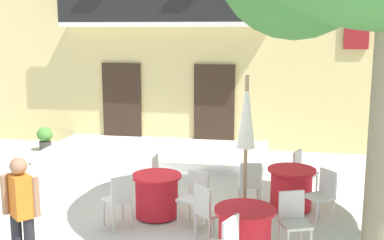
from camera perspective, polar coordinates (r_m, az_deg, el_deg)
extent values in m
plane|color=beige|center=(8.90, -4.91, -10.70)|extent=(120.00, 120.00, 0.00)
cube|color=#DBC67F|center=(15.32, -1.20, 12.50)|extent=(13.00, 4.00, 7.50)
cube|color=#332319|center=(13.84, -8.13, 1.81)|extent=(1.10, 0.08, 2.30)
cube|color=#332319|center=(13.25, 2.60, 1.52)|extent=(1.10, 0.08, 2.30)
cube|color=silver|center=(13.04, -3.27, 11.03)|extent=(5.60, 0.65, 0.12)
cube|color=black|center=(12.77, -3.62, 13.33)|extent=(5.60, 0.06, 0.90)
cylinder|color=#995638|center=(13.79, -12.78, 11.53)|extent=(0.25, 0.25, 0.25)
ellipsoid|color=#38843D|center=(13.80, -12.83, 12.74)|extent=(0.32, 0.32, 0.33)
cylinder|color=#47423D|center=(13.07, -3.26, 11.89)|extent=(0.30, 0.30, 0.27)
ellipsoid|color=#2D7533|center=(13.08, -3.27, 13.10)|extent=(0.39, 0.39, 0.28)
cylinder|color=slate|center=(12.73, 7.09, 11.97)|extent=(0.33, 0.33, 0.32)
ellipsoid|color=#2D7533|center=(12.74, 7.12, 13.34)|extent=(0.43, 0.43, 0.29)
cube|color=silver|center=(12.51, -4.14, -3.83)|extent=(5.55, 2.54, 0.25)
cylinder|color=red|center=(8.59, -4.12, -8.86)|extent=(0.74, 0.74, 0.68)
cylinder|color=red|center=(8.48, -4.16, -6.50)|extent=(0.86, 0.86, 0.04)
cylinder|color=#2D2823|center=(8.72, -4.09, -11.06)|extent=(0.44, 0.44, 0.03)
cylinder|color=silver|center=(8.00, 0.36, -11.44)|extent=(0.04, 0.04, 0.45)
cylinder|color=silver|center=(8.18, -1.64, -10.93)|extent=(0.04, 0.04, 0.45)
cylinder|color=silver|center=(8.26, 1.71, -10.71)|extent=(0.04, 0.04, 0.45)
cylinder|color=silver|center=(8.44, -0.25, -10.24)|extent=(0.04, 0.04, 0.45)
cube|color=silver|center=(8.14, 0.05, -9.21)|extent=(0.53, 0.53, 0.04)
cube|color=silver|center=(8.20, 0.77, -7.35)|extent=(0.36, 0.19, 0.42)
cylinder|color=silver|center=(9.46, -1.92, -7.92)|extent=(0.04, 0.04, 0.45)
cylinder|color=silver|center=(9.15, -2.29, -8.59)|extent=(0.04, 0.04, 0.45)
cylinder|color=silver|center=(9.52, -3.96, -7.82)|extent=(0.04, 0.04, 0.45)
cylinder|color=silver|center=(9.21, -4.40, -8.47)|extent=(0.04, 0.04, 0.45)
cube|color=silver|center=(9.26, -3.16, -6.76)|extent=(0.42, 0.42, 0.04)
cube|color=silver|center=(9.23, -4.27, -5.34)|extent=(0.06, 0.38, 0.42)
cylinder|color=silver|center=(8.38, -10.21, -10.56)|extent=(0.04, 0.04, 0.45)
cylinder|color=silver|center=(8.52, -8.11, -10.15)|extent=(0.04, 0.04, 0.45)
cylinder|color=silver|center=(8.10, -9.18, -11.31)|extent=(0.04, 0.04, 0.45)
cylinder|color=silver|center=(8.24, -7.01, -10.86)|extent=(0.04, 0.04, 0.45)
cube|color=silver|center=(8.22, -8.67, -9.12)|extent=(0.57, 0.57, 0.04)
cube|color=silver|center=(8.00, -8.14, -7.94)|extent=(0.30, 0.30, 0.42)
cylinder|color=red|center=(9.10, 11.45, -7.94)|extent=(0.74, 0.74, 0.68)
cylinder|color=red|center=(8.99, 11.54, -5.70)|extent=(0.86, 0.86, 0.04)
cylinder|color=#2D2823|center=(9.21, 11.37, -10.03)|extent=(0.44, 0.44, 0.03)
cylinder|color=silver|center=(8.37, 14.30, -10.76)|extent=(0.04, 0.04, 0.45)
cylinder|color=silver|center=(8.62, 12.84, -10.08)|extent=(0.04, 0.04, 0.45)
cylinder|color=silver|center=(8.58, 16.08, -10.31)|extent=(0.04, 0.04, 0.45)
cylinder|color=silver|center=(8.82, 14.60, -9.66)|extent=(0.04, 0.04, 0.45)
cube|color=silver|center=(8.51, 14.53, -8.65)|extent=(0.56, 0.56, 0.04)
cube|color=silver|center=(8.56, 15.54, -6.99)|extent=(0.26, 0.33, 0.42)
cylinder|color=silver|center=(9.92, 14.29, -7.38)|extent=(0.04, 0.04, 0.45)
cylinder|color=silver|center=(9.61, 13.64, -7.93)|extent=(0.04, 0.04, 0.45)
cylinder|color=silver|center=(10.02, 12.44, -7.11)|extent=(0.04, 0.04, 0.45)
cylinder|color=silver|center=(9.72, 11.73, -7.65)|extent=(0.04, 0.04, 0.45)
cube|color=silver|center=(9.74, 13.08, -6.14)|extent=(0.52, 0.52, 0.04)
cube|color=silver|center=(9.74, 12.14, -4.71)|extent=(0.18, 0.37, 0.42)
cylinder|color=silver|center=(9.18, 5.51, -8.55)|extent=(0.04, 0.04, 0.45)
cylinder|color=silver|center=(9.22, 7.64, -8.53)|extent=(0.04, 0.04, 0.45)
cylinder|color=silver|center=(8.86, 5.68, -9.27)|extent=(0.04, 0.04, 0.45)
cylinder|color=silver|center=(8.90, 7.90, -9.24)|extent=(0.04, 0.04, 0.45)
cube|color=silver|center=(8.96, 6.71, -7.41)|extent=(0.46, 0.46, 0.04)
cube|color=silver|center=(8.72, 6.87, -6.34)|extent=(0.38, 0.10, 0.42)
cylinder|color=red|center=(7.11, 6.13, -13.14)|extent=(0.74, 0.74, 0.68)
cylinder|color=red|center=(6.97, 6.19, -10.35)|extent=(0.86, 0.86, 0.04)
cylinder|color=silver|center=(7.92, 2.51, -11.70)|extent=(0.04, 0.04, 0.45)
cylinder|color=silver|center=(7.67, 4.12, -12.46)|extent=(0.04, 0.04, 0.45)
cylinder|color=silver|center=(7.72, 0.48, -12.27)|extent=(0.04, 0.04, 0.45)
cylinder|color=silver|center=(7.48, 2.07, -13.08)|extent=(0.04, 0.04, 0.45)
cube|color=silver|center=(7.60, 2.31, -10.67)|extent=(0.57, 0.57, 0.04)
cube|color=silver|center=(7.42, 1.21, -9.31)|extent=(0.30, 0.29, 0.42)
cube|color=silver|center=(6.29, 4.50, -13.08)|extent=(0.18, 0.37, 0.42)
cylinder|color=silver|center=(7.61, 12.58, -12.90)|extent=(0.04, 0.04, 0.45)
cylinder|color=silver|center=(7.49, 10.11, -13.19)|extent=(0.04, 0.04, 0.45)
cube|color=silver|center=(7.31, 11.92, -11.79)|extent=(0.52, 0.52, 0.04)
cube|color=silver|center=(7.38, 11.46, -9.63)|extent=(0.37, 0.17, 0.42)
cylinder|color=#997A56|center=(7.51, 6.24, -4.52)|extent=(0.06, 0.06, 2.55)
cylinder|color=#333333|center=(7.92, 6.06, -13.18)|extent=(0.44, 0.44, 0.08)
cone|color=silver|center=(7.36, 6.35, 0.94)|extent=(0.28, 0.28, 1.10)
cylinder|color=#47423D|center=(13.75, -16.68, -2.92)|extent=(0.32, 0.32, 0.26)
ellipsoid|color=#4C8E38|center=(13.69, -16.76, -1.60)|extent=(0.41, 0.41, 0.39)
cube|color=orange|center=(6.77, -19.33, -8.31)|extent=(0.40, 0.39, 0.56)
sphere|color=#9E7051|center=(6.66, -19.54, -5.05)|extent=(0.22, 0.22, 0.22)
cylinder|color=#9E7051|center=(6.88, -20.94, -8.12)|extent=(0.09, 0.09, 0.52)
cylinder|color=#9E7051|center=(6.67, -17.67, -8.51)|extent=(0.09, 0.09, 0.52)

